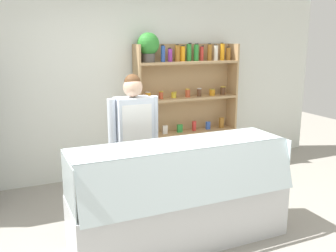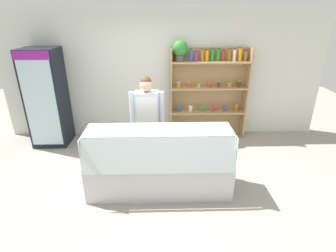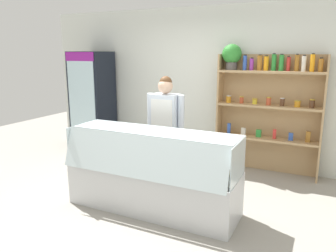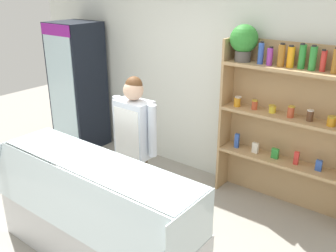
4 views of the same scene
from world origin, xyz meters
name	(u,v)px [view 1 (image 1 of 4)]	position (x,y,z in m)	size (l,w,h in m)	color
ground_plane	(185,235)	(0.00, 0.00, 0.00)	(12.00, 12.00, 0.00)	gray
back_wall	(122,83)	(0.00, 2.09, 1.35)	(6.80, 0.10, 2.70)	silver
shelving_unit	(180,91)	(0.84, 1.89, 1.21)	(1.62, 0.31, 2.06)	tan
deli_display_case	(180,212)	(-0.10, -0.08, 0.31)	(2.13, 0.72, 1.01)	silver
shop_clerk	(134,134)	(-0.30, 0.70, 0.94)	(0.58, 0.25, 1.61)	#4C4233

